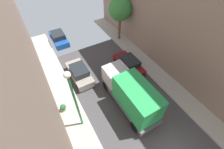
{
  "coord_description": "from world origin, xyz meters",
  "views": [
    {
      "loc": [
        -5.31,
        -0.26,
        12.62
      ],
      "look_at": [
        0.33,
        9.47,
        0.5
      ],
      "focal_mm": 24.35,
      "sensor_mm": 36.0,
      "label": 1
    }
  ],
  "objects_px": {
    "parked_car_left_3": "(59,38)",
    "street_tree_1": "(120,9)",
    "parked_car_right_2": "(129,64)",
    "lamp_post": "(74,96)",
    "parked_car_left_2": "(80,73)",
    "delivery_truck": "(131,94)",
    "potted_plant_0": "(63,108)"
  },
  "relations": [
    {
      "from": "parked_car_left_2",
      "to": "parked_car_left_3",
      "type": "distance_m",
      "value": 7.7
    },
    {
      "from": "parked_car_left_2",
      "to": "delivery_truck",
      "type": "xyz_separation_m",
      "value": [
        2.7,
        -5.59,
        1.07
      ]
    },
    {
      "from": "potted_plant_0",
      "to": "lamp_post",
      "type": "relative_size",
      "value": 0.12
    },
    {
      "from": "parked_car_left_3",
      "to": "potted_plant_0",
      "type": "relative_size",
      "value": 5.54
    },
    {
      "from": "parked_car_left_2",
      "to": "parked_car_right_2",
      "type": "height_order",
      "value": "same"
    },
    {
      "from": "parked_car_left_2",
      "to": "street_tree_1",
      "type": "xyz_separation_m",
      "value": [
        7.63,
        4.17,
        3.62
      ]
    },
    {
      "from": "parked_car_left_2",
      "to": "delivery_truck",
      "type": "distance_m",
      "value": 6.3
    },
    {
      "from": "parked_car_left_3",
      "to": "parked_car_right_2",
      "type": "bearing_deg",
      "value": -59.68
    },
    {
      "from": "parked_car_left_2",
      "to": "potted_plant_0",
      "type": "xyz_separation_m",
      "value": [
        -2.86,
        -3.13,
        -0.17
      ]
    },
    {
      "from": "parked_car_right_2",
      "to": "lamp_post",
      "type": "relative_size",
      "value": 0.66
    },
    {
      "from": "street_tree_1",
      "to": "lamp_post",
      "type": "xyz_separation_m",
      "value": [
        -9.53,
        -9.35,
        -0.07
      ]
    },
    {
      "from": "parked_car_left_2",
      "to": "parked_car_left_3",
      "type": "bearing_deg",
      "value": 90.0
    },
    {
      "from": "lamp_post",
      "to": "parked_car_left_3",
      "type": "bearing_deg",
      "value": 81.61
    },
    {
      "from": "parked_car_right_2",
      "to": "street_tree_1",
      "type": "bearing_deg",
      "value": 68.65
    },
    {
      "from": "street_tree_1",
      "to": "potted_plant_0",
      "type": "height_order",
      "value": "street_tree_1"
    },
    {
      "from": "parked_car_left_2",
      "to": "parked_car_right_2",
      "type": "bearing_deg",
      "value": -15.88
    },
    {
      "from": "parked_car_left_3",
      "to": "parked_car_left_2",
      "type": "bearing_deg",
      "value": -90.0
    },
    {
      "from": "parked_car_left_3",
      "to": "potted_plant_0",
      "type": "height_order",
      "value": "parked_car_left_3"
    },
    {
      "from": "potted_plant_0",
      "to": "street_tree_1",
      "type": "bearing_deg",
      "value": 34.82
    },
    {
      "from": "delivery_truck",
      "to": "potted_plant_0",
      "type": "distance_m",
      "value": 6.21
    },
    {
      "from": "parked_car_left_2",
      "to": "lamp_post",
      "type": "xyz_separation_m",
      "value": [
        -1.9,
        -5.18,
        3.55
      ]
    },
    {
      "from": "parked_car_left_3",
      "to": "lamp_post",
      "type": "xyz_separation_m",
      "value": [
        -1.9,
        -12.88,
        3.55
      ]
    },
    {
      "from": "street_tree_1",
      "to": "delivery_truck",
      "type": "bearing_deg",
      "value": -116.8
    },
    {
      "from": "parked_car_left_2",
      "to": "lamp_post",
      "type": "distance_m",
      "value": 6.56
    },
    {
      "from": "parked_car_left_2",
      "to": "street_tree_1",
      "type": "distance_m",
      "value": 9.42
    },
    {
      "from": "parked_car_left_3",
      "to": "street_tree_1",
      "type": "bearing_deg",
      "value": -24.83
    },
    {
      "from": "street_tree_1",
      "to": "parked_car_left_3",
      "type": "bearing_deg",
      "value": 155.17
    },
    {
      "from": "parked_car_right_2",
      "to": "delivery_truck",
      "type": "distance_m",
      "value": 4.99
    },
    {
      "from": "delivery_truck",
      "to": "street_tree_1",
      "type": "xyz_separation_m",
      "value": [
        4.93,
        9.76,
        2.55
      ]
    },
    {
      "from": "parked_car_left_3",
      "to": "street_tree_1",
      "type": "height_order",
      "value": "street_tree_1"
    },
    {
      "from": "parked_car_left_2",
      "to": "potted_plant_0",
      "type": "distance_m",
      "value": 4.24
    },
    {
      "from": "parked_car_left_2",
      "to": "delivery_truck",
      "type": "height_order",
      "value": "delivery_truck"
    }
  ]
}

